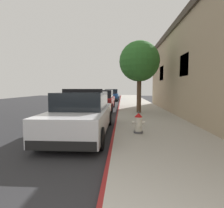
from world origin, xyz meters
TOP-DOWN VIEW (x-y plane):
  - ground_plane at (-4.34, 10.00)m, footprint 28.78×60.00m
  - sidewalk_pavement at (1.66, 10.00)m, footprint 3.32×60.00m
  - curb_painted_edge at (-0.04, 10.00)m, footprint 0.08×60.00m
  - police_cruiser at (-1.22, 5.75)m, footprint 1.94×4.84m
  - parked_car_silver_ahead at (-1.38, 13.58)m, footprint 1.94×4.84m
  - parked_car_dark_far at (-1.21, 24.01)m, footprint 1.94×4.84m
  - fire_hydrant at (0.82, 5.37)m, footprint 0.44×0.40m
  - street_tree at (1.31, 10.72)m, footprint 2.50×2.50m

SIDE VIEW (x-z plane):
  - ground_plane at x=-4.34m, z-range -0.20..0.00m
  - sidewalk_pavement at x=1.66m, z-range 0.00..0.16m
  - curb_painted_edge at x=-0.04m, z-range 0.00..0.16m
  - fire_hydrant at x=0.82m, z-range 0.13..0.89m
  - parked_car_silver_ahead at x=-1.38m, z-range -0.04..1.52m
  - parked_car_dark_far at x=-1.21m, z-range -0.04..1.52m
  - police_cruiser at x=-1.22m, z-range -0.10..1.58m
  - street_tree at x=1.31m, z-range 1.11..5.58m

